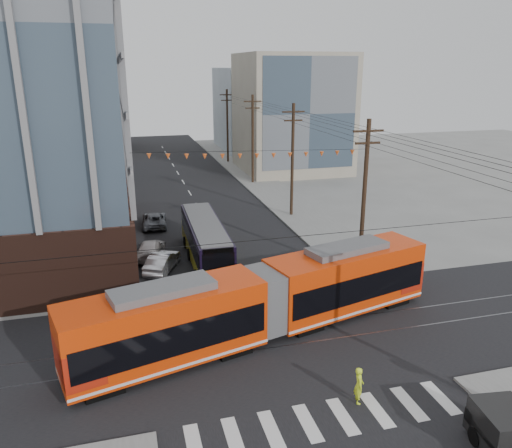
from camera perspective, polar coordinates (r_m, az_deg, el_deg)
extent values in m
plane|color=slate|center=(25.12, 5.16, -17.22)|extent=(160.00, 160.00, 0.00)
cube|color=#8C99A5|center=(72.06, -23.33, 12.00)|extent=(18.00, 16.00, 18.00)
cube|color=gray|center=(71.49, 4.09, 12.51)|extent=(14.00, 14.00, 16.00)
cube|color=gray|center=(91.56, -19.91, 13.92)|extent=(16.00, 18.00, 20.00)
cube|color=#8C99A5|center=(91.17, 1.07, 13.02)|extent=(16.00, 16.00, 14.00)
cylinder|color=black|center=(77.41, -3.29, 11.06)|extent=(0.30, 0.30, 11.00)
imported|color=#B7B9C1|center=(37.08, -10.67, -4.25)|extent=(3.10, 4.50, 1.41)
imported|color=#B2ABAC|center=(39.91, -11.98, -2.79)|extent=(2.88, 4.84, 1.32)
imported|color=#4F525A|center=(47.38, -11.54, 0.49)|extent=(2.49, 4.83, 1.30)
imported|color=#DCFB29|center=(23.57, 11.67, -17.59)|extent=(0.59, 0.73, 1.74)
cube|color=slate|center=(38.69, 9.98, -3.82)|extent=(1.27, 3.61, 0.71)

